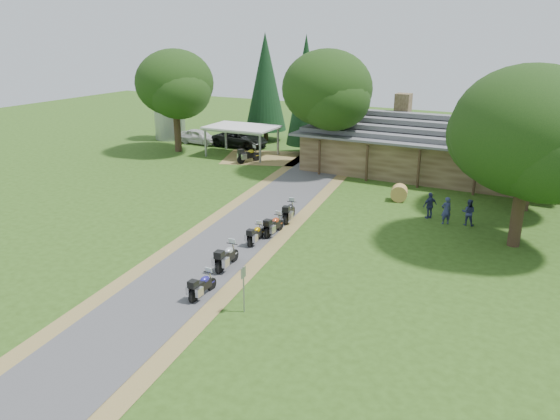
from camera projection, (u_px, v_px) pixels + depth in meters
The scene contains 24 objects.
ground at pixel (196, 269), 26.94m from camera, with size 120.00×120.00×0.00m, color #2C4914.
driveway at pixel (231, 240), 30.52m from camera, with size 46.00×46.00×0.00m, color #48484B.
lodge at pixel (434, 144), 43.63m from camera, with size 21.40×9.40×4.90m, color brown, non-canonical shape.
silo at pixel (169, 108), 57.56m from camera, with size 3.20×3.20×6.50m, color gray.
carport at pixel (242, 141), 50.44m from camera, with size 6.31×4.21×2.73m, color silver, non-canonical shape.
car_white_sedan at pixel (199, 135), 55.71m from camera, with size 5.71×2.41×1.90m, color silver.
car_dark_suv at pixel (240, 135), 54.17m from camera, with size 6.20×2.64×2.37m, color black.
motorcycle_row_a at pixel (202, 284), 23.98m from camera, with size 1.71×0.56×1.17m, color navy, non-canonical shape.
motorcycle_row_b at pixel (227, 255), 26.84m from camera, with size 1.93×0.63×1.32m, color #B1B3BA, non-canonical shape.
motorcycle_row_c at pixel (256, 233), 29.96m from camera, with size 1.66×0.54×1.14m, color #BF8B01, non-canonical shape.
motorcycle_row_d at pixel (274, 224), 31.21m from camera, with size 1.83×0.60×1.25m, color #BD421F, non-canonical shape.
motorcycle_row_e at pixel (289, 211), 33.45m from camera, with size 1.91×0.62×1.31m, color black, non-canonical shape.
motorcycle_carport_a at pixel (249, 154), 48.01m from camera, with size 2.14×0.70×1.46m, color gold, non-canonical shape.
person_a at pixel (446, 208), 32.79m from camera, with size 0.57×0.41×1.99m, color navy.
person_b at pixel (469, 210), 32.59m from camera, with size 0.54×0.39×1.89m, color navy.
person_c at pixel (430, 203), 33.76m from camera, with size 0.56×0.40×1.96m, color navy.
hay_bale at pixel (399, 193), 37.37m from camera, with size 1.11×1.11×1.02m, color #A4803C.
sign_post at pixel (244, 290), 22.50m from camera, with size 0.37×0.06×2.05m, color gray, non-canonical shape.
oak_lodge_left at pixel (327, 105), 43.43m from camera, with size 7.16×7.16×10.94m, color black, non-canonical shape.
oak_lodge_right at pixel (534, 135), 34.04m from camera, with size 7.00×7.00×9.91m, color black, non-canonical shape.
oak_driveway at pixel (526, 154), 28.21m from camera, with size 7.98×7.98×10.16m, color black, non-canonical shape.
oak_silo at pixel (175, 96), 50.99m from camera, with size 7.26×7.26×10.44m, color black, non-canonical shape.
cedar_near at pixel (306, 96), 49.89m from camera, with size 3.54×3.54×10.83m, color black.
cedar_far at pixel (265, 88), 56.05m from camera, with size 4.29×4.29×10.96m, color black.
Camera 1 is at (15.21, -19.83, 11.28)m, focal length 35.00 mm.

